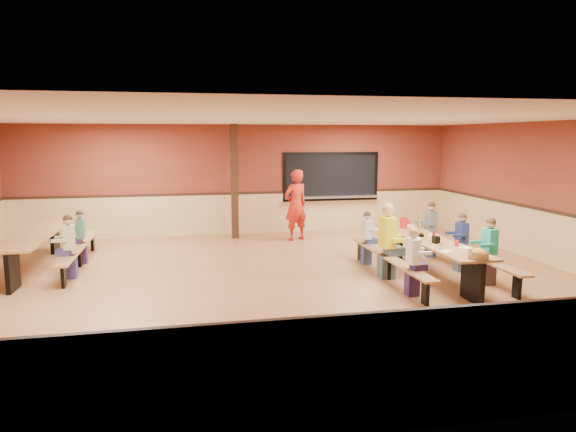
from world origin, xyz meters
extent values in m
plane|color=#925C37|center=(0.00, 0.00, 0.00)|extent=(12.00, 12.00, 0.00)
cube|color=brown|center=(0.00, 5.00, 1.50)|extent=(12.00, 0.04, 3.00)
cube|color=brown|center=(0.00, -5.00, 1.50)|extent=(12.00, 0.04, 3.00)
cube|color=brown|center=(6.00, 0.00, 1.50)|extent=(0.04, 10.00, 3.00)
cube|color=white|center=(0.00, 0.00, 3.00)|extent=(12.00, 10.00, 0.04)
cube|color=black|center=(2.60, 4.97, 1.55)|extent=(2.60, 0.06, 1.20)
cube|color=silver|center=(2.60, 4.88, 0.98)|extent=(2.70, 0.28, 0.06)
cube|color=black|center=(-0.20, 4.40, 1.50)|extent=(0.18, 0.18, 3.00)
cube|color=#9D6E3E|center=(3.05, -0.16, 0.72)|extent=(0.75, 3.60, 0.04)
cube|color=black|center=(3.05, -1.71, 0.35)|extent=(0.08, 0.60, 0.70)
cube|color=black|center=(3.05, 1.39, 0.35)|extent=(0.08, 0.60, 0.70)
cube|color=#9D6E3E|center=(2.23, -0.16, 0.43)|extent=(0.26, 3.60, 0.04)
cube|color=black|center=(2.23, -0.16, 0.21)|extent=(0.06, 0.18, 0.41)
cube|color=#9D6E3E|center=(3.88, -0.16, 0.43)|extent=(0.26, 3.60, 0.04)
cube|color=black|center=(3.88, -0.16, 0.21)|extent=(0.06, 0.18, 0.41)
cube|color=#9D6E3E|center=(-4.50, 2.02, 0.72)|extent=(0.75, 3.60, 0.04)
cube|color=black|center=(-4.50, 0.47, 0.35)|extent=(0.08, 0.60, 0.70)
cube|color=black|center=(-4.50, 3.57, 0.35)|extent=(0.08, 0.60, 0.70)
cube|color=#9D6E3E|center=(-3.67, 2.02, 0.43)|extent=(0.26, 3.60, 0.04)
cube|color=black|center=(-3.67, 2.02, 0.21)|extent=(0.06, 0.18, 0.41)
imported|color=red|center=(1.32, 3.81, 0.92)|extent=(0.79, 0.67, 1.84)
cylinder|color=red|center=(3.08, 1.07, 0.85)|extent=(0.16, 0.16, 0.22)
cube|color=black|center=(2.98, -0.56, 0.80)|extent=(0.10, 0.14, 0.13)
cylinder|color=yellow|center=(2.91, -0.30, 0.82)|extent=(0.06, 0.06, 0.17)
cylinder|color=#B2140F|center=(3.04, -0.36, 0.82)|extent=(0.06, 0.06, 0.17)
cube|color=black|center=(2.95, 0.08, 0.77)|extent=(0.16, 0.16, 0.06)
cube|color=#9D6E3E|center=(2.95, 0.08, 1.05)|extent=(0.02, 0.09, 0.50)
camera|label=1|loc=(-1.53, -9.03, 2.68)|focal=32.00mm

